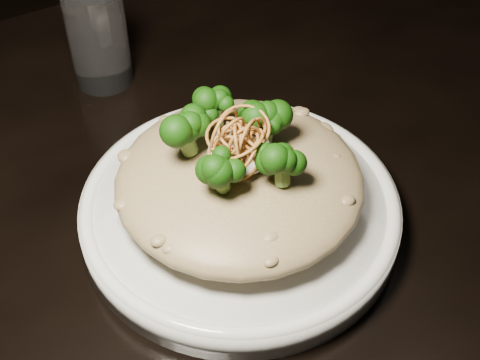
# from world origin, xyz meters

# --- Properties ---
(table) EXTENTS (1.10, 0.80, 0.75)m
(table) POSITION_xyz_m (0.00, 0.00, 0.67)
(table) COLOR black
(table) RESTS_ON ground
(plate) EXTENTS (0.28, 0.28, 0.03)m
(plate) POSITION_xyz_m (-0.09, -0.05, 0.76)
(plate) COLOR white
(plate) RESTS_ON table
(risotto) EXTENTS (0.21, 0.21, 0.05)m
(risotto) POSITION_xyz_m (-0.09, -0.05, 0.80)
(risotto) COLOR brown
(risotto) RESTS_ON plate
(broccoli) EXTENTS (0.13, 0.13, 0.05)m
(broccoli) POSITION_xyz_m (-0.09, -0.04, 0.85)
(broccoli) COLOR black
(broccoli) RESTS_ON risotto
(cheese) EXTENTS (0.05, 0.05, 0.02)m
(cheese) POSITION_xyz_m (-0.09, -0.04, 0.83)
(cheese) COLOR white
(cheese) RESTS_ON risotto
(shallots) EXTENTS (0.06, 0.06, 0.04)m
(shallots) POSITION_xyz_m (-0.09, -0.05, 0.86)
(shallots) COLOR brown
(shallots) RESTS_ON cheese
(drinking_glass) EXTENTS (0.07, 0.07, 0.11)m
(drinking_glass) POSITION_xyz_m (-0.12, 0.22, 0.81)
(drinking_glass) COLOR white
(drinking_glass) RESTS_ON table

